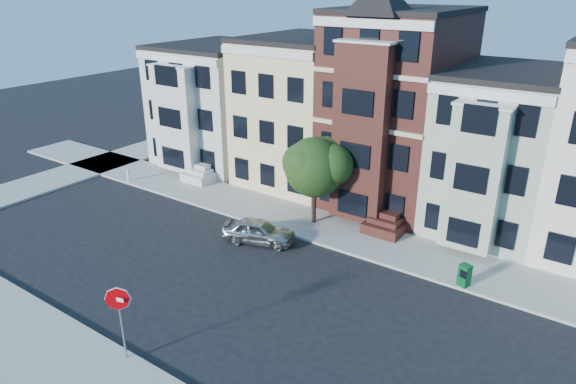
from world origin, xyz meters
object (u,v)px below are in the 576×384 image
Objects in this scene: fire_hydrant at (128,176)px; stop_sign at (121,319)px; newspaper_box at (464,275)px; street_tree at (315,171)px; parked_car at (259,231)px.

fire_hydrant is 0.19× the size of stop_sign.
newspaper_box is 15.63m from stop_sign.
newspaper_box is (9.69, -1.89, -2.71)m from street_tree.
parked_car is at bearing 82.98° from stop_sign.
stop_sign is (0.52, -14.49, -1.47)m from street_tree.
stop_sign is (-9.17, -12.60, 1.24)m from newspaper_box.
fire_hydrant is (-13.56, 1.90, -0.21)m from parked_car.
parked_car is 11.12m from newspaper_box.
parked_car is at bearing -108.62° from street_tree.
fire_hydrant is at bearing -172.78° from street_tree.
newspaper_box is at bearing -0.03° from fire_hydrant.
street_tree is 1.82× the size of stop_sign.
stop_sign is at bearing -106.30° from newspaper_box.
fire_hydrant is at bearing 124.08° from stop_sign.
stop_sign is at bearing 170.19° from parked_car.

